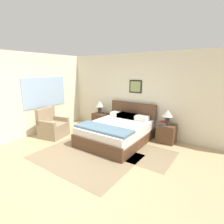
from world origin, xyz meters
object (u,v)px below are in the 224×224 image
Objects in this scene: armchair at (53,127)px; nightstand_near_window at (101,120)px; bed at (117,131)px; nightstand_by_door at (166,133)px; table_lamp_near_window at (100,105)px; table_lamp_by_door at (168,115)px.

nightstand_near_window is (0.67, 1.60, -0.04)m from armchair.
nightstand_by_door is at bearing 32.00° from bed.
bed is 4.48× the size of table_lamp_near_window.
table_lamp_by_door is (-0.01, -0.02, 0.57)m from nightstand_by_door.
armchair is 3.51m from nightstand_by_door.
armchair is 2.02× the size of table_lamp_near_window.
nightstand_by_door is at bearing 0.00° from nightstand_near_window.
table_lamp_near_window is at bearing 180.00° from table_lamp_by_door.
bed is 2.07m from armchair.
table_lamp_by_door reaches higher than nightstand_by_door.
table_lamp_near_window is (-2.47, -0.02, 0.57)m from nightstand_by_door.
armchair reaches higher than nightstand_by_door.
table_lamp_by_door is (3.11, 1.58, 0.53)m from armchair.
table_lamp_near_window is at bearing -136.84° from nightstand_near_window.
nightstand_by_door is (3.12, 1.60, -0.04)m from armchair.
armchair is at bearing -156.29° from bed.
armchair is 1.79m from table_lamp_near_window.
bed is 3.85× the size of nightstand_near_window.
table_lamp_near_window reaches higher than nightstand_near_window.
nightstand_by_door is 0.57m from table_lamp_by_door.
table_lamp_by_door is at bearing -114.31° from nightstand_by_door.
nightstand_by_door is at bearing 0.35° from table_lamp_near_window.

